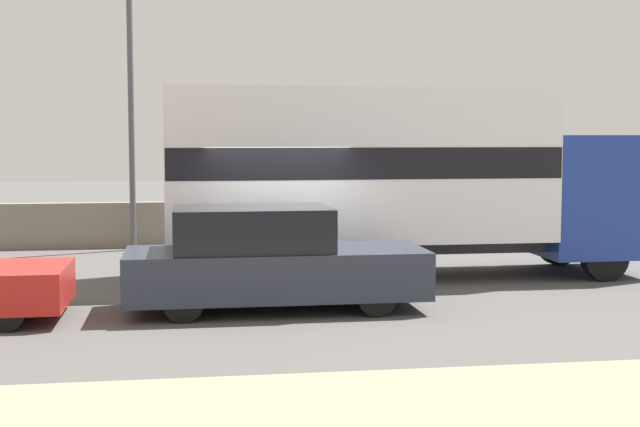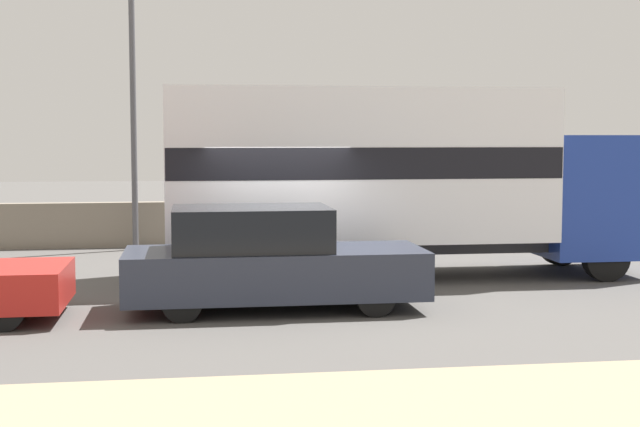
% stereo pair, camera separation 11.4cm
% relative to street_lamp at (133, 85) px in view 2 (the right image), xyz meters
% --- Properties ---
extents(ground_plane, '(80.00, 80.00, 0.00)m').
position_rel_street_lamp_xyz_m(ground_plane, '(2.80, -7.21, -3.87)').
color(ground_plane, '#514F4C').
extents(stone_wall_backdrop, '(60.00, 0.35, 1.09)m').
position_rel_street_lamp_xyz_m(stone_wall_backdrop, '(2.80, 0.61, -3.33)').
color(stone_wall_backdrop, gray).
rests_on(stone_wall_backdrop, ground_plane).
extents(street_lamp, '(0.56, 0.28, 6.66)m').
position_rel_street_lamp_xyz_m(street_lamp, '(0.00, 0.00, 0.00)').
color(street_lamp, '#4C4C51').
rests_on(street_lamp, ground_plane).
extents(box_truck, '(9.03, 2.55, 3.55)m').
position_rel_street_lamp_xyz_m(box_truck, '(5.08, -4.86, -1.88)').
color(box_truck, navy).
rests_on(box_truck, ground_plane).
extents(car_hatchback, '(4.60, 1.73, 1.60)m').
position_rel_street_lamp_xyz_m(car_hatchback, '(2.48, -7.74, -3.10)').
color(car_hatchback, '#282D3D').
rests_on(car_hatchback, ground_plane).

